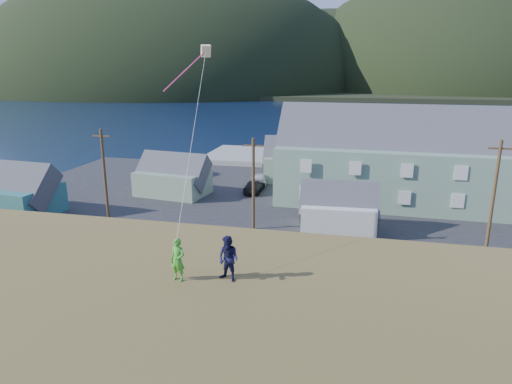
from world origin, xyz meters
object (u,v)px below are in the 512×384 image
at_px(lodge, 451,161).
at_px(kite_flyer_navy, 228,259).
at_px(shed_palegreen_near, 173,176).
at_px(shed_palegreen_far, 304,160).
at_px(shed_white, 339,209).
at_px(kite_flyer_green, 178,260).
at_px(shed_teal, 14,192).
at_px(wharf, 287,157).

relative_size(lodge, kite_flyer_navy, 22.06).
height_order(shed_palegreen_near, shed_palegreen_far, shed_palegreen_far).
bearing_deg(kite_flyer_navy, shed_palegreen_far, 112.42).
distance_m(lodge, shed_white, 15.79).
bearing_deg(kite_flyer_green, shed_teal, 151.30).
relative_size(shed_palegreen_far, kite_flyer_navy, 6.54).
relative_size(shed_palegreen_far, kite_flyer_green, 6.91).
bearing_deg(shed_palegreen_far, shed_teal, -146.57).
bearing_deg(wharf, kite_flyer_navy, -83.09).
bearing_deg(shed_white, shed_palegreen_far, 103.38).
relative_size(shed_palegreen_near, shed_white, 1.24).
xyz_separation_m(shed_teal, kite_flyer_green, (27.77, -23.81, 5.50)).
xyz_separation_m(lodge, kite_flyer_navy, (-14.17, -36.68, 3.02)).
height_order(lodge, shed_white, lodge).
bearing_deg(kite_flyer_navy, shed_teal, 160.73).
bearing_deg(lodge, shed_white, -134.72).
height_order(kite_flyer_green, kite_flyer_navy, kite_flyer_navy).
bearing_deg(lodge, shed_palegreen_far, 155.55).
bearing_deg(wharf, shed_palegreen_near, -112.22).
bearing_deg(kite_flyer_navy, shed_palegreen_near, 135.34).
xyz_separation_m(shed_teal, shed_palegreen_far, (26.96, 21.48, 0.24)).
bearing_deg(shed_palegreen_far, wharf, 103.39).
bearing_deg(shed_white, shed_teal, -178.49).
distance_m(wharf, kite_flyer_navy, 59.03).
bearing_deg(kite_flyer_green, wharf, 107.03).
xyz_separation_m(shed_teal, shed_white, (32.51, 2.55, -0.31)).
xyz_separation_m(shed_palegreen_near, kite_flyer_navy, (16.84, -34.14, 5.74)).
distance_m(wharf, lodge, 30.50).
bearing_deg(shed_palegreen_far, kite_flyer_navy, -91.78).
bearing_deg(wharf, shed_teal, -122.98).
distance_m(shed_teal, kite_flyer_navy, 38.12).
bearing_deg(lodge, shed_teal, -161.54).
relative_size(lodge, shed_palegreen_far, 3.37).
bearing_deg(kite_flyer_navy, kite_flyer_green, -148.38).
distance_m(shed_white, kite_flyer_navy, 26.77).
bearing_deg(lodge, kite_flyer_green, -111.72).
distance_m(shed_palegreen_far, kite_flyer_green, 45.59).
xyz_separation_m(kite_flyer_green, kite_flyer_navy, (1.80, 0.40, 0.04)).
xyz_separation_m(lodge, shed_teal, (-43.74, -13.28, -2.53)).
bearing_deg(shed_palegreen_far, shed_white, -78.76).
bearing_deg(wharf, kite_flyer_green, -84.88).
distance_m(shed_palegreen_far, kite_flyer_navy, 45.27).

